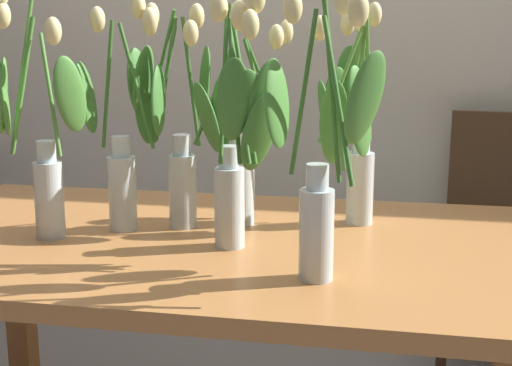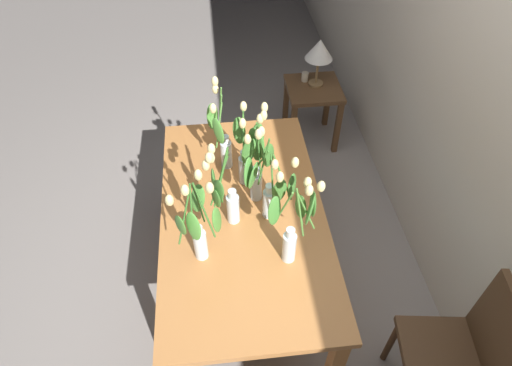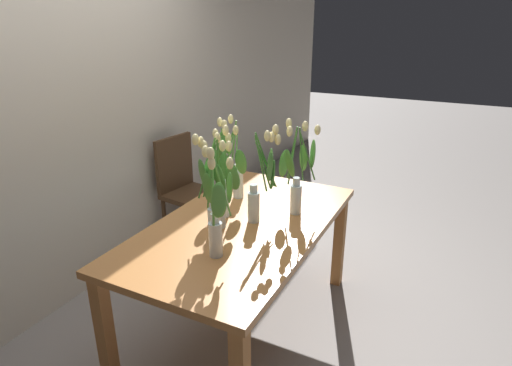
{
  "view_description": "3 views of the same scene",
  "coord_description": "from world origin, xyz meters",
  "px_view_note": "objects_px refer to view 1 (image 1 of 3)",
  "views": [
    {
      "loc": [
        0.4,
        -1.55,
        1.22
      ],
      "look_at": [
        0.1,
        0.01,
        0.88
      ],
      "focal_mm": 49.91,
      "sensor_mm": 36.0,
      "label": 1
    },
    {
      "loc": [
        1.54,
        -0.1,
        2.58
      ],
      "look_at": [
        0.04,
        0.07,
        1.0
      ],
      "focal_mm": 30.56,
      "sensor_mm": 36.0,
      "label": 2
    },
    {
      "loc": [
        -1.96,
        -1.08,
        1.85
      ],
      "look_at": [
        0.09,
        -0.05,
        0.97
      ],
      "focal_mm": 30.11,
      "sensor_mm": 36.0,
      "label": 3
    }
  ],
  "objects_px": {
    "tulip_vase_3": "(325,160)",
    "tulip_vase_4": "(123,156)",
    "dining_table": "(215,275)",
    "tulip_vase_5": "(39,148)",
    "tulip_vase_2": "(243,141)",
    "tulip_vase_6": "(353,132)",
    "dining_chair": "(502,230)",
    "tulip_vase_1": "(239,149)",
    "tulip_vase_0": "(171,131)"
  },
  "relations": [
    {
      "from": "tulip_vase_1",
      "to": "dining_chair",
      "type": "relative_size",
      "value": 0.61
    },
    {
      "from": "tulip_vase_2",
      "to": "dining_chair",
      "type": "bearing_deg",
      "value": 48.54
    },
    {
      "from": "tulip_vase_5",
      "to": "tulip_vase_1",
      "type": "bearing_deg",
      "value": -1.21
    },
    {
      "from": "tulip_vase_2",
      "to": "tulip_vase_6",
      "type": "bearing_deg",
      "value": 18.56
    },
    {
      "from": "tulip_vase_3",
      "to": "dining_chair",
      "type": "relative_size",
      "value": 0.61
    },
    {
      "from": "tulip_vase_4",
      "to": "tulip_vase_6",
      "type": "relative_size",
      "value": 0.98
    },
    {
      "from": "tulip_vase_4",
      "to": "tulip_vase_6",
      "type": "xyz_separation_m",
      "value": [
        0.54,
        0.19,
        0.05
      ]
    },
    {
      "from": "dining_table",
      "to": "tulip_vase_6",
      "type": "height_order",
      "value": "tulip_vase_6"
    },
    {
      "from": "tulip_vase_2",
      "to": "tulip_vase_6",
      "type": "relative_size",
      "value": 1.05
    },
    {
      "from": "tulip_vase_4",
      "to": "tulip_vase_1",
      "type": "bearing_deg",
      "value": -22.06
    },
    {
      "from": "tulip_vase_6",
      "to": "tulip_vase_3",
      "type": "bearing_deg",
      "value": -93.53
    },
    {
      "from": "dining_table",
      "to": "tulip_vase_5",
      "type": "xyz_separation_m",
      "value": [
        -0.39,
        -0.08,
        0.31
      ]
    },
    {
      "from": "tulip_vase_5",
      "to": "dining_chair",
      "type": "relative_size",
      "value": 0.63
    },
    {
      "from": "tulip_vase_5",
      "to": "dining_chair",
      "type": "distance_m",
      "value": 1.65
    },
    {
      "from": "tulip_vase_0",
      "to": "tulip_vase_1",
      "type": "xyz_separation_m",
      "value": [
        0.21,
        -0.19,
        -0.01
      ]
    },
    {
      "from": "tulip_vase_3",
      "to": "dining_chair",
      "type": "height_order",
      "value": "tulip_vase_3"
    },
    {
      "from": "tulip_vase_3",
      "to": "tulip_vase_5",
      "type": "bearing_deg",
      "value": 167.77
    },
    {
      "from": "tulip_vase_5",
      "to": "dining_table",
      "type": "bearing_deg",
      "value": 12.21
    },
    {
      "from": "tulip_vase_0",
      "to": "tulip_vase_3",
      "type": "height_order",
      "value": "tulip_vase_3"
    },
    {
      "from": "tulip_vase_1",
      "to": "dining_chair",
      "type": "xyz_separation_m",
      "value": [
        0.72,
        1.08,
        -0.45
      ]
    },
    {
      "from": "dining_table",
      "to": "tulip_vase_1",
      "type": "bearing_deg",
      "value": -49.84
    },
    {
      "from": "tulip_vase_5",
      "to": "tulip_vase_0",
      "type": "bearing_deg",
      "value": 35.72
    },
    {
      "from": "tulip_vase_2",
      "to": "tulip_vase_5",
      "type": "bearing_deg",
      "value": -152.97
    },
    {
      "from": "tulip_vase_2",
      "to": "tulip_vase_4",
      "type": "distance_m",
      "value": 0.29
    },
    {
      "from": "tulip_vase_3",
      "to": "tulip_vase_6",
      "type": "height_order",
      "value": "tulip_vase_3"
    },
    {
      "from": "tulip_vase_1",
      "to": "dining_chair",
      "type": "bearing_deg",
      "value": 56.51
    },
    {
      "from": "tulip_vase_1",
      "to": "tulip_vase_3",
      "type": "height_order",
      "value": "same"
    },
    {
      "from": "tulip_vase_4",
      "to": "dining_chair",
      "type": "xyz_separation_m",
      "value": [
        1.03,
        0.96,
        -0.4
      ]
    },
    {
      "from": "dining_table",
      "to": "tulip_vase_5",
      "type": "bearing_deg",
      "value": -167.79
    },
    {
      "from": "dining_table",
      "to": "dining_chair",
      "type": "distance_m",
      "value": 1.28
    },
    {
      "from": "dining_table",
      "to": "tulip_vase_4",
      "type": "distance_m",
      "value": 0.36
    },
    {
      "from": "tulip_vase_0",
      "to": "dining_chair",
      "type": "distance_m",
      "value": 1.36
    },
    {
      "from": "tulip_vase_0",
      "to": "tulip_vase_1",
      "type": "height_order",
      "value": "tulip_vase_1"
    },
    {
      "from": "tulip_vase_2",
      "to": "tulip_vase_3",
      "type": "distance_m",
      "value": 0.43
    },
    {
      "from": "tulip_vase_0",
      "to": "tulip_vase_4",
      "type": "height_order",
      "value": "tulip_vase_0"
    },
    {
      "from": "tulip_vase_6",
      "to": "dining_chair",
      "type": "relative_size",
      "value": 0.59
    },
    {
      "from": "dining_table",
      "to": "tulip_vase_2",
      "type": "distance_m",
      "value": 0.33
    },
    {
      "from": "tulip_vase_3",
      "to": "tulip_vase_5",
      "type": "xyz_separation_m",
      "value": [
        -0.66,
        0.14,
        -0.02
      ]
    },
    {
      "from": "dining_table",
      "to": "tulip_vase_4",
      "type": "bearing_deg",
      "value": 171.94
    },
    {
      "from": "tulip_vase_2",
      "to": "tulip_vase_4",
      "type": "xyz_separation_m",
      "value": [
        -0.27,
        -0.1,
        -0.03
      ]
    },
    {
      "from": "tulip_vase_3",
      "to": "tulip_vase_2",
      "type": "bearing_deg",
      "value": 123.02
    },
    {
      "from": "dining_table",
      "to": "tulip_vase_0",
      "type": "bearing_deg",
      "value": 143.21
    },
    {
      "from": "tulip_vase_0",
      "to": "dining_chair",
      "type": "xyz_separation_m",
      "value": [
        0.93,
        0.89,
        -0.45
      ]
    },
    {
      "from": "tulip_vase_4",
      "to": "dining_table",
      "type": "bearing_deg",
      "value": -8.06
    },
    {
      "from": "tulip_vase_0",
      "to": "tulip_vase_3",
      "type": "distance_m",
      "value": 0.52
    },
    {
      "from": "tulip_vase_2",
      "to": "tulip_vase_3",
      "type": "bearing_deg",
      "value": -56.98
    },
    {
      "from": "tulip_vase_3",
      "to": "tulip_vase_4",
      "type": "relative_size",
      "value": 1.07
    },
    {
      "from": "tulip_vase_6",
      "to": "tulip_vase_4",
      "type": "bearing_deg",
      "value": -160.57
    },
    {
      "from": "tulip_vase_2",
      "to": "dining_chair",
      "type": "height_order",
      "value": "tulip_vase_2"
    },
    {
      "from": "tulip_vase_2",
      "to": "tulip_vase_6",
      "type": "distance_m",
      "value": 0.28
    }
  ]
}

